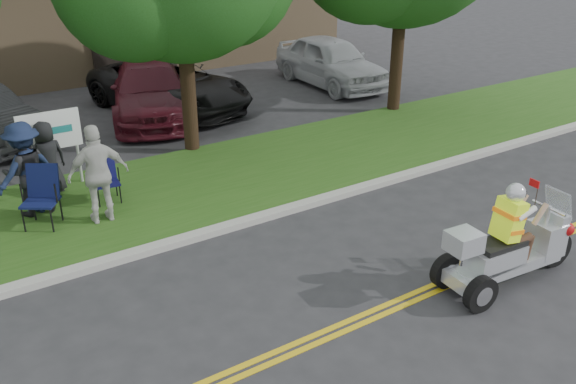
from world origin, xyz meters
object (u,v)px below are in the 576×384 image
spectator_adult_right (98,174)px  spectator_adult_mid (26,172)px  lawn_chair_a (42,192)px  lawn_chair_b (105,176)px  trike_scooter (508,250)px  parked_car_right (150,90)px  parked_car_far_right (331,61)px  parked_car_mid (169,86)px

spectator_adult_right → spectator_adult_mid: bearing=-41.7°
lawn_chair_a → spectator_adult_mid: size_ratio=0.66×
lawn_chair_b → spectator_adult_right: bearing=-104.5°
trike_scooter → parked_car_right: size_ratio=0.50×
spectator_adult_mid → lawn_chair_b: bearing=174.5°
lawn_chair_b → parked_car_far_right: (9.54, 5.17, 0.21)m
spectator_adult_right → lawn_chair_b: bearing=-108.2°
spectator_adult_right → parked_car_mid: 7.52m
lawn_chair_b → parked_car_mid: size_ratio=0.17×
trike_scooter → spectator_adult_right: spectator_adult_right is taller
spectator_adult_right → parked_car_right: size_ratio=0.36×
parked_car_right → parked_car_mid: bearing=38.3°
parked_car_right → lawn_chair_b: bearing=-101.5°
trike_scooter → parked_car_far_right: (5.23, 11.53, 0.22)m
lawn_chair_a → spectator_adult_right: spectator_adult_right is taller
spectator_adult_right → lawn_chair_a: bearing=-23.8°
parked_car_mid → parked_car_right: parked_car_right is taller
parked_car_far_right → parked_car_right: bearing=-177.4°
lawn_chair_a → parked_car_mid: size_ratio=0.21×
spectator_adult_right → parked_car_right: 6.94m
trike_scooter → lawn_chair_a: 8.19m
spectator_adult_right → parked_car_far_right: spectator_adult_right is taller
lawn_chair_a → parked_car_far_right: size_ratio=0.23×
trike_scooter → parked_car_far_right: trike_scooter is taller
parked_car_far_right → lawn_chair_a: bearing=-150.0°
spectator_adult_right → parked_car_mid: bearing=-119.5°
trike_scooter → parked_car_mid: size_ratio=0.49×
spectator_adult_mid → parked_car_mid: 7.35m
trike_scooter → spectator_adult_mid: 8.70m
parked_car_right → spectator_adult_mid: bearing=-112.7°
spectator_adult_right → parked_car_right: bearing=-115.7°
lawn_chair_a → parked_car_far_right: (10.83, 5.55, 0.09)m
spectator_adult_right → parked_car_right: spectator_adult_right is taller
parked_car_mid → parked_car_right: bearing=-178.1°
lawn_chair_b → trike_scooter: bearing=-48.7°
trike_scooter → parked_car_right: (-1.27, 11.55, 0.16)m
parked_car_mid → parked_car_right: (-0.70, -0.25, 0.02)m
parked_car_mid → spectator_adult_right: bearing=-140.4°
trike_scooter → parked_car_far_right: 12.66m
parked_car_right → spectator_adult_right: bearing=-100.3°
lawn_chair_a → parked_car_right: bearing=86.5°
parked_car_right → lawn_chair_a: bearing=-108.9°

